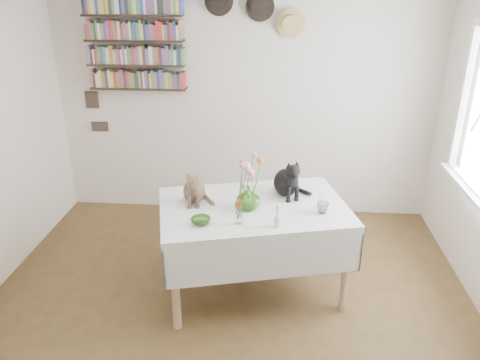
# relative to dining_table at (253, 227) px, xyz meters

# --- Properties ---
(room) EXTENTS (4.08, 4.58, 2.58)m
(room) POSITION_rel_dining_table_xyz_m (-0.18, -0.73, 0.66)
(room) COLOR brown
(room) RESTS_ON ground
(dining_table) EXTENTS (1.66, 1.27, 0.79)m
(dining_table) POSITION_rel_dining_table_xyz_m (0.00, 0.00, 0.00)
(dining_table) COLOR white
(dining_table) RESTS_ON room
(tabby_cat) EXTENTS (0.22, 0.26, 0.29)m
(tabby_cat) POSITION_rel_dining_table_xyz_m (-0.48, 0.04, 0.34)
(tabby_cat) COLOR olive
(tabby_cat) RESTS_ON dining_table
(black_cat) EXTENTS (0.32, 0.36, 0.34)m
(black_cat) POSITION_rel_dining_table_xyz_m (0.26, 0.23, 0.37)
(black_cat) COLOR black
(black_cat) RESTS_ON dining_table
(flower_vase) EXTENTS (0.23, 0.23, 0.19)m
(flower_vase) POSITION_rel_dining_table_xyz_m (-0.04, -0.06, 0.29)
(flower_vase) COLOR #76BE47
(flower_vase) RESTS_ON dining_table
(green_bowl) EXTENTS (0.20, 0.20, 0.05)m
(green_bowl) POSITION_rel_dining_table_xyz_m (-0.37, -0.33, 0.22)
(green_bowl) COLOR #76BE47
(green_bowl) RESTS_ON dining_table
(drinking_glass) EXTENTS (0.11, 0.11, 0.09)m
(drinking_glass) POSITION_rel_dining_table_xyz_m (0.54, -0.09, 0.24)
(drinking_glass) COLOR white
(drinking_glass) RESTS_ON dining_table
(candlestick) EXTENTS (0.05, 0.05, 0.17)m
(candlestick) POSITION_rel_dining_table_xyz_m (0.19, -0.33, 0.25)
(candlestick) COLOR white
(candlestick) RESTS_ON dining_table
(berry_jar) EXTENTS (0.06, 0.06, 0.22)m
(berry_jar) POSITION_rel_dining_table_xyz_m (-0.09, -0.30, 0.29)
(berry_jar) COLOR white
(berry_jar) RESTS_ON dining_table
(porcelain_figurine) EXTENTS (0.04, 0.04, 0.08)m
(porcelain_figurine) POSITION_rel_dining_table_xyz_m (0.52, 0.01, 0.23)
(porcelain_figurine) COLOR white
(porcelain_figurine) RESTS_ON dining_table
(flower_bouquet) EXTENTS (0.17, 0.12, 0.39)m
(flower_bouquet) POSITION_rel_dining_table_xyz_m (-0.04, -0.04, 0.54)
(flower_bouquet) COLOR #4C7233
(flower_bouquet) RESTS_ON flower_vase
(bookshelf_unit) EXTENTS (1.00, 0.16, 0.91)m
(bookshelf_unit) POSITION_rel_dining_table_xyz_m (-1.28, 1.43, 1.25)
(bookshelf_unit) COLOR black
(bookshelf_unit) RESTS_ON room
(wall_hats) EXTENTS (0.98, 0.09, 0.48)m
(wall_hats) POSITION_rel_dining_table_xyz_m (-0.06, 1.46, 1.57)
(wall_hats) COLOR black
(wall_hats) RESTS_ON room
(wall_art_plaques) EXTENTS (0.21, 0.02, 0.44)m
(wall_art_plaques) POSITION_rel_dining_table_xyz_m (-1.81, 1.50, 0.53)
(wall_art_plaques) COLOR #38281E
(wall_art_plaques) RESTS_ON room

